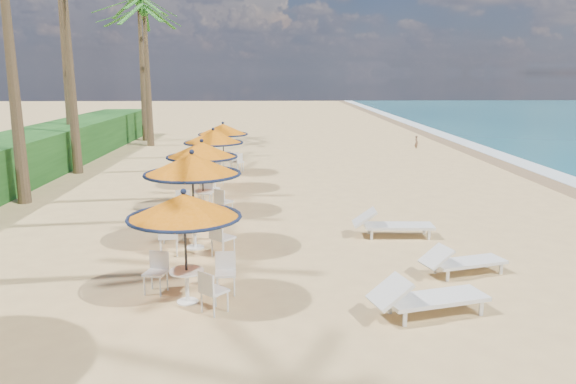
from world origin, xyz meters
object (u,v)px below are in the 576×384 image
Objects in this scene: lounger_far at (390,224)px; station_0 at (186,220)px; lounger_near at (425,297)px; station_1 at (191,177)px; station_2 at (202,159)px; lounger_mid at (461,261)px; station_4 at (225,135)px; station_3 at (212,144)px.

station_0 is at bearing -136.33° from lounger_far.
station_0 is 0.97× the size of lounger_near.
station_0 is 0.89× the size of station_1.
lounger_mid is at bearing -43.21° from station_2.
station_4 is (0.13, 7.16, -0.05)m from station_2.
station_0 reaches higher than lounger_near.
station_0 is 10.89m from station_3.
lounger_far is at bearing -50.64° from station_3.
station_2 is 1.00× the size of station_3.
station_2 is (-0.56, 7.22, 0.07)m from station_0.
station_0 is at bearing -83.87° from station_1.
lounger_near is 1.06× the size of lounger_far.
station_1 is at bearing -168.34° from lounger_far.
station_1 reaches higher than lounger_mid.
station_4 is at bearing 88.96° from station_2.
lounger_far is (4.80, 4.26, -1.28)m from station_0.
station_3 reaches higher than station_4.
lounger_near is at bearing -66.82° from station_3.
lounger_near is (4.37, -0.78, -1.27)m from station_0.
station_1 is 7.49m from station_3.
lounger_near reaches higher than lounger_mid.
station_3 reaches higher than station_0.
station_2 reaches higher than lounger_mid.
station_1 is at bearing -87.08° from station_2.
lounger_far is at bearing 91.06° from lounger_mid.
lounger_near is 5.06m from lounger_far.
station_1 is at bearing 96.13° from station_0.
lounger_mid is (6.35, -9.56, -1.39)m from station_3.
station_2 is 6.27m from lounger_far.
station_0 is 14.39m from station_4.
station_4 reaches higher than lounger_near.
station_2 reaches higher than lounger_near.
station_0 is at bearing -85.57° from station_2.
station_1 is 10.99m from station_4.
station_3 is at bearing 93.24° from station_0.
lounger_mid is at bearing 41.61° from lounger_near.
station_1 is at bearing 123.29° from lounger_near.
station_2 reaches higher than station_4.
station_3 is 11.56m from lounger_mid.
lounger_mid is at bearing 12.86° from station_0.
station_0 is at bearing -88.29° from station_4.
station_0 is at bearing -86.76° from station_3.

